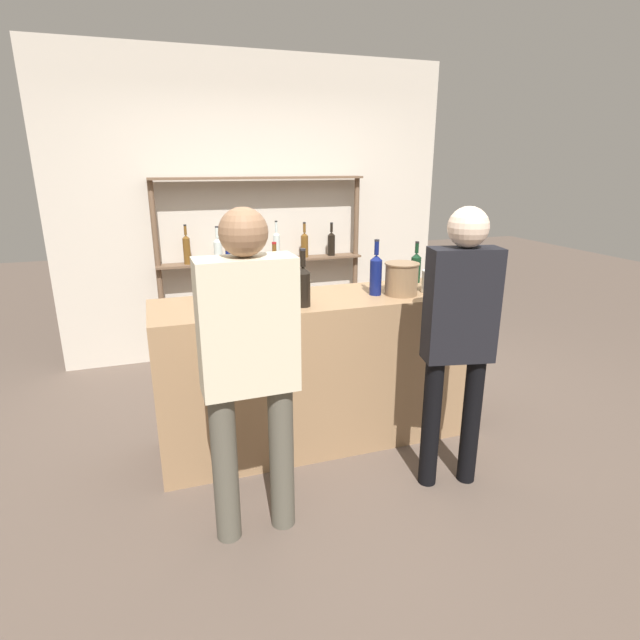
{
  "coord_description": "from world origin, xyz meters",
  "views": [
    {
      "loc": [
        -0.99,
        -2.94,
        1.84
      ],
      "look_at": [
        0.0,
        0.0,
        0.86
      ],
      "focal_mm": 28.0,
      "sensor_mm": 36.0,
      "label": 1
    }
  ],
  "objects": [
    {
      "name": "ground_plane",
      "position": [
        0.0,
        0.0,
        0.0
      ],
      "size": [
        16.0,
        16.0,
        0.0
      ],
      "primitive_type": "plane",
      "color": "brown"
    },
    {
      "name": "counter_bottle_2",
      "position": [
        -0.51,
        -0.06,
        1.16
      ],
      "size": [
        0.09,
        0.09,
        0.39
      ],
      "color": "brown",
      "rests_on": "bar_counter"
    },
    {
      "name": "counter_bottle_0",
      "position": [
        -0.16,
        -0.16,
        1.15
      ],
      "size": [
        0.09,
        0.09,
        0.35
      ],
      "color": "black",
      "rests_on": "bar_counter"
    },
    {
      "name": "customer_left",
      "position": [
        -0.61,
        -0.77,
        0.98
      ],
      "size": [
        0.46,
        0.22,
        1.67
      ],
      "rotation": [
        0.0,
        0.0,
        1.59
      ],
      "color": "#575347",
      "rests_on": "ground_plane"
    },
    {
      "name": "back_shelf",
      "position": [
        0.0,
        1.72,
        1.14
      ],
      "size": [
        1.98,
        0.18,
        1.72
      ],
      "color": "brown",
      "rests_on": "ground_plane"
    },
    {
      "name": "ice_bucket",
      "position": [
        0.53,
        -0.1,
        1.12
      ],
      "size": [
        0.23,
        0.23,
        0.21
      ],
      "color": "#846647",
      "rests_on": "bar_counter"
    },
    {
      "name": "counter_bottle_1",
      "position": [
        0.79,
        0.19,
        1.13
      ],
      "size": [
        0.07,
        0.07,
        0.3
      ],
      "color": "black",
      "rests_on": "bar_counter"
    },
    {
      "name": "back_wall",
      "position": [
        0.0,
        1.9,
        1.4
      ],
      "size": [
        3.73,
        0.12,
        2.8
      ],
      "primitive_type": "cube",
      "color": "beige",
      "rests_on": "ground_plane"
    },
    {
      "name": "counter_bottle_4",
      "position": [
        -0.29,
        0.03,
        1.16
      ],
      "size": [
        0.07,
        0.07,
        0.37
      ],
      "color": "brown",
      "rests_on": "bar_counter"
    },
    {
      "name": "counter_bottle_3",
      "position": [
        0.37,
        -0.05,
        1.16
      ],
      "size": [
        0.08,
        0.08,
        0.36
      ],
      "color": "#0F1956",
      "rests_on": "bar_counter"
    },
    {
      "name": "customer_right",
      "position": [
        0.57,
        -0.73,
        0.98
      ],
      "size": [
        0.41,
        0.24,
        1.63
      ],
      "rotation": [
        0.0,
        0.0,
        1.36
      ],
      "color": "black",
      "rests_on": "ground_plane"
    },
    {
      "name": "wine_glass",
      "position": [
        -0.09,
        0.09,
        1.13
      ],
      "size": [
        0.08,
        0.08,
        0.16
      ],
      "color": "silver",
      "rests_on": "bar_counter"
    },
    {
      "name": "counter_bottle_5",
      "position": [
        -0.56,
        0.12,
        1.14
      ],
      "size": [
        0.08,
        0.08,
        0.33
      ],
      "color": "#0F1956",
      "rests_on": "bar_counter"
    },
    {
      "name": "cork_jar",
      "position": [
        0.74,
        -0.11,
        1.09
      ],
      "size": [
        0.13,
        0.13,
        0.15
      ],
      "color": "silver",
      "rests_on": "bar_counter"
    },
    {
      "name": "bar_counter",
      "position": [
        0.0,
        0.0,
        0.51
      ],
      "size": [
        2.13,
        0.61,
        1.02
      ],
      "primitive_type": "cube",
      "color": "#997551",
      "rests_on": "ground_plane"
    }
  ]
}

